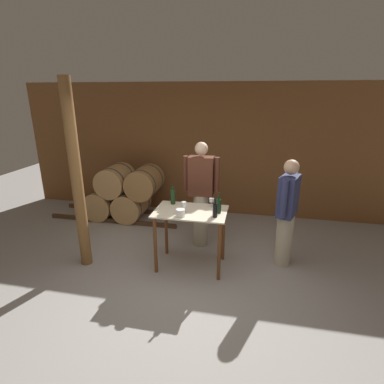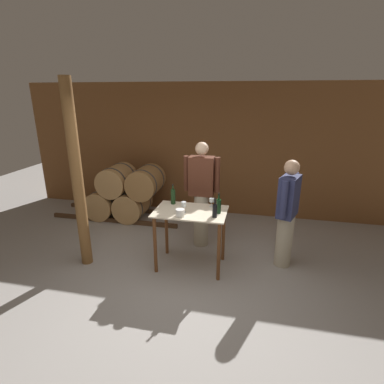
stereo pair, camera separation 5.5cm
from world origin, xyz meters
name	(u,v)px [view 1 (the left image)]	position (x,y,z in m)	size (l,w,h in m)	color
ground_plane	(182,297)	(0.00, 0.00, 0.00)	(14.00, 14.00, 0.00)	#9E9993
back_wall	(215,151)	(0.00, 2.98, 1.35)	(8.40, 0.05, 2.70)	brown
barrel_rack	(124,193)	(-1.77, 2.27, 0.54)	(2.67, 0.76, 1.11)	#4C331E
tasting_table	(191,222)	(-0.05, 0.75, 0.71)	(1.03, 0.67, 0.89)	beige
wooden_post	(77,178)	(-1.63, 0.49, 1.35)	(0.16, 0.16, 2.70)	brown
wine_bottle_far_left	(173,196)	(-0.37, 0.97, 1.01)	(0.07, 0.07, 0.31)	#193819
wine_bottle_left	(215,210)	(0.32, 0.59, 0.99)	(0.06, 0.06, 0.27)	black
wine_bottle_center	(219,206)	(0.35, 0.75, 1.00)	(0.07, 0.07, 0.30)	black
wine_glass_near_left	(184,205)	(-0.13, 0.67, 1.00)	(0.07, 0.07, 0.16)	silver
wine_glass_near_center	(212,200)	(0.22, 0.97, 0.99)	(0.07, 0.07, 0.13)	silver
ice_bucket	(180,213)	(-0.14, 0.53, 0.94)	(0.12, 0.12, 0.10)	white
person_host	(287,212)	(1.30, 1.07, 0.85)	(0.34, 0.56, 1.62)	#B7AD93
person_visitor_with_scarf	(201,193)	(-0.02, 1.44, 0.94)	(0.59, 0.24, 1.76)	#B7AD93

